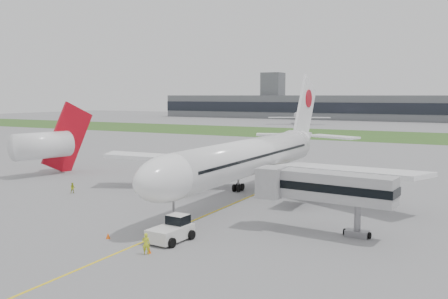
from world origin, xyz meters
The scene contains 14 objects.
ground centered at (0.00, 0.00, 0.00)m, with size 600.00×600.00×0.00m, color #939396.
apron_markings centered at (0.00, -5.00, 0.00)m, with size 70.00×70.00×0.04m, color yellow, non-canonical shape.
grass_strip centered at (0.00, 120.00, 0.01)m, with size 600.00×50.00×0.02m, color #3B5921.
terminal_building centered at (0.00, 229.87, 7.00)m, with size 320.00×22.30×14.00m.
control_tower centered at (-90.00, 232.00, 0.00)m, with size 12.00×12.00×56.00m, color slate, non-canonical shape.
airliner centered at (0.00, 4.87, 5.66)m, with size 48.13×53.95×17.88m.
pushback_tug centered at (2.22, -18.55, 1.10)m, with size 3.44×4.84×2.38m.
jet_bridge centered at (14.13, -9.16, 4.81)m, with size 14.22×4.18×6.51m.
safety_cone_left centered at (-3.76, -21.01, 0.29)m, with size 0.43×0.43×0.59m, color #F7580D.
safety_cone_right centered at (2.59, -22.86, 0.27)m, with size 0.39×0.39×0.54m, color #F7580D.
ground_crew_near centered at (2.52, -23.21, 0.97)m, with size 0.71×0.47×1.94m, color #D4E626.
ground_crew_far centered at (-23.64, -5.60, 0.78)m, with size 0.75×0.59×1.55m, color #B3C420.
neighbor_aircraft centered at (-40.07, 4.75, 5.42)m, with size 6.84×16.95×13.67m.
distant_aircraft_left centered at (-52.14, 173.49, 0.00)m, with size 29.82×26.31×11.40m, color white, non-canonical shape.
Camera 1 is at (28.77, -58.09, 14.09)m, focal length 40.00 mm.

